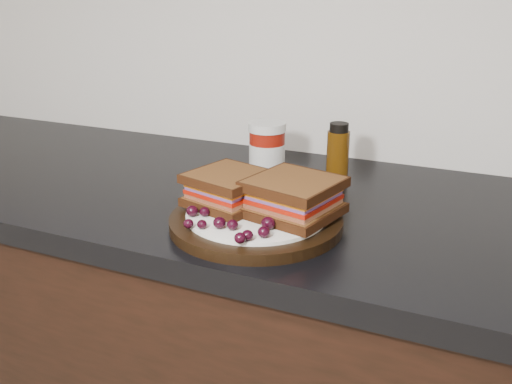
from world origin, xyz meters
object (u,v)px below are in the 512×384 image
plate (256,222)px  sandwich_left (229,189)px  condiment_jar (267,150)px  oil_bottle (338,154)px

plate → sandwich_left: 0.07m
condiment_jar → oil_bottle: oil_bottle is taller
sandwich_left → oil_bottle: size_ratio=1.00×
condiment_jar → oil_bottle: 0.14m
sandwich_left → oil_bottle: (0.11, 0.24, 0.01)m
sandwich_left → condiment_jar: bearing=112.4°
condiment_jar → oil_bottle: size_ratio=0.92×
sandwich_left → oil_bottle: oil_bottle is taller
sandwich_left → oil_bottle: 0.27m
plate → condiment_jar: (-0.09, 0.25, 0.05)m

